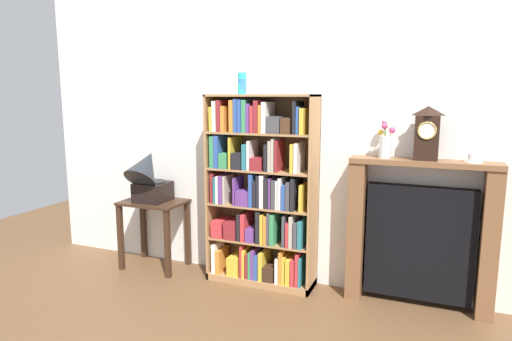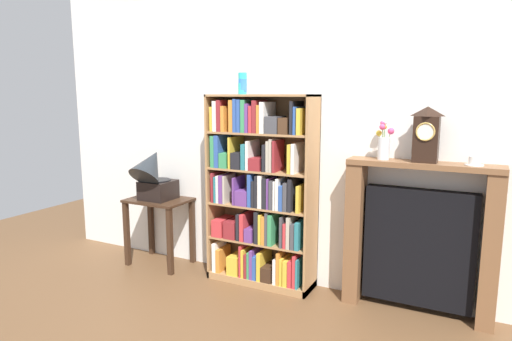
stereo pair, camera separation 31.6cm
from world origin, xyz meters
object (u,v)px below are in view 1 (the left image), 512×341
teacup_with_saucer (474,159)px  mantel_clock (427,133)px  fireplace_mantel (419,235)px  side_table_left (154,218)px  gramophone (148,176)px  bookshelf (260,197)px  flower_vase (385,142)px  cup_stack (242,83)px

teacup_with_saucer → mantel_clock: bearing=-179.6°
teacup_with_saucer → fireplace_mantel: bearing=176.8°
mantel_clock → side_table_left: bearing=-177.7°
side_table_left → gramophone: 0.42m
mantel_clock → bookshelf: bearing=-177.9°
fireplace_mantel → flower_vase: flower_vase is taller
side_table_left → bookshelf: bearing=2.6°
mantel_clock → fireplace_mantel: bearing=112.0°
flower_vase → teacup_with_saucer: 0.62m
cup_stack → fireplace_mantel: size_ratio=0.16×
gramophone → teacup_with_saucer: 2.67m
mantel_clock → flower_vase: 0.30m
side_table_left → fireplace_mantel: bearing=2.8°
fireplace_mantel → teacup_with_saucer: (0.33, -0.02, 0.61)m
fireplace_mantel → flower_vase: (-0.28, -0.02, 0.71)m
side_table_left → gramophone: (0.00, -0.06, 0.41)m
bookshelf → fireplace_mantel: size_ratio=1.42×
fireplace_mantel → teacup_with_saucer: size_ratio=8.98×
bookshelf → fireplace_mantel: 1.29m
side_table_left → flower_vase: flower_vase is taller
flower_vase → teacup_with_saucer: (0.61, -0.00, -0.10)m
bookshelf → teacup_with_saucer: (1.60, 0.05, 0.41)m
flower_vase → mantel_clock: bearing=-0.5°
cup_stack → side_table_left: bearing=-177.3°
fireplace_mantel → mantel_clock: size_ratio=2.90×
bookshelf → gramophone: size_ratio=2.95×
side_table_left → mantel_clock: 2.49m
flower_vase → gramophone: bearing=-175.6°
bookshelf → mantel_clock: bearing=2.1°
side_table_left → teacup_with_saucer: 2.74m
side_table_left → teacup_with_saucer: size_ratio=5.04×
side_table_left → teacup_with_saucer: bearing=2.1°
cup_stack → teacup_with_saucer: size_ratio=1.39×
cup_stack → teacup_with_saucer: cup_stack is taller
gramophone → teacup_with_saucer: bearing=3.4°
bookshelf → flower_vase: bookshelf is taller
cup_stack → flower_vase: size_ratio=0.59×
bookshelf → flower_vase: 1.12m
bookshelf → side_table_left: 1.09m
teacup_with_saucer → cup_stack: bearing=-178.3°
bookshelf → fireplace_mantel: bookshelf is taller
gramophone → flower_vase: 2.08m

